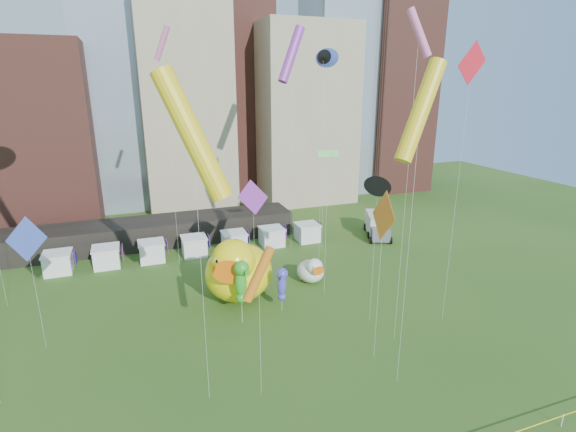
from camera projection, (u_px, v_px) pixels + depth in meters
name	position (u px, v px, depth m)	size (l,w,h in m)	color
skyline	(171.00, 76.00, 70.06)	(101.00, 23.00, 68.00)	brown
pavilion	(149.00, 232.00, 56.67)	(38.00, 6.00, 3.20)	black
vendor_tents	(194.00, 247.00, 53.08)	(33.24, 2.80, 2.40)	white
big_duck	(238.00, 270.00, 41.52)	(9.04, 9.86, 6.87)	yellow
small_duck	(311.00, 270.00, 45.73)	(2.90, 3.85, 2.95)	white
seahorse_green	(241.00, 278.00, 36.96)	(1.64, 1.87, 5.93)	silver
seahorse_purple	(282.00, 282.00, 39.37)	(1.33, 1.54, 4.35)	silver
box_truck	(377.00, 225.00, 60.00)	(4.85, 7.33, 2.93)	silver
kite_0	(472.00, 68.00, 32.63)	(3.16, 0.70, 23.34)	silver
kite_1	(162.00, 44.00, 39.13)	(1.81, 1.46, 25.30)	silver
kite_2	(378.00, 187.00, 35.26)	(1.02, 1.56, 13.08)	silver
kite_4	(193.00, 136.00, 23.94)	(4.40, 3.43, 21.20)	silver
kite_5	(26.00, 240.00, 32.00)	(3.15, 1.77, 11.01)	silver
kite_6	(259.00, 274.00, 26.96)	(2.18, 0.82, 10.67)	silver
kite_7	(253.00, 198.00, 41.09)	(3.34, 1.19, 11.67)	silver
kite_9	(419.00, 34.00, 29.00)	(1.92, 1.49, 25.14)	silver
kite_10	(323.00, 59.00, 40.81)	(0.55, 1.31, 23.33)	silver
kite_11	(328.00, 156.00, 39.57)	(2.06, 0.60, 14.39)	silver
kite_12	(420.00, 111.00, 25.26)	(3.69, 2.02, 21.71)	silver
kite_13	(326.00, 58.00, 48.37)	(1.31, 1.91, 24.07)	silver
kite_14	(383.00, 217.00, 30.08)	(0.61, 3.74, 13.32)	silver
kite_15	(291.00, 54.00, 48.69)	(3.87, 2.45, 26.60)	silver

